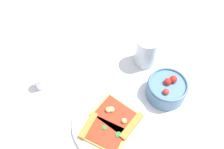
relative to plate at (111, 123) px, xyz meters
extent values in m
plane|color=silver|center=(0.03, 0.01, -0.01)|extent=(2.40, 2.40, 0.00)
cylinder|color=white|center=(0.00, 0.00, 0.00)|extent=(0.23, 0.23, 0.01)
cube|color=gold|center=(-0.03, 0.02, 0.01)|extent=(0.14, 0.15, 0.01)
cube|color=#B77A33|center=(0.00, 0.07, 0.01)|extent=(0.08, 0.06, 0.02)
cube|color=#B22D19|center=(-0.03, 0.02, 0.02)|extent=(0.12, 0.13, 0.00)
cylinder|color=#2D722D|center=(-0.02, 0.02, 0.02)|extent=(0.01, 0.01, 0.00)
cylinder|color=#2D722D|center=(-0.05, -0.02, 0.02)|extent=(0.02, 0.02, 0.00)
cube|color=#E5B256|center=(0.02, -0.02, 0.01)|extent=(0.16, 0.16, 0.01)
cube|color=#B77A33|center=(-0.02, -0.06, 0.02)|extent=(0.08, 0.08, 0.02)
cube|color=#B22D19|center=(0.02, -0.02, 0.02)|extent=(0.14, 0.14, 0.00)
sphere|color=#EAD172|center=(0.04, 0.00, 0.02)|extent=(0.02, 0.02, 0.02)
sphere|color=#EAD172|center=(-0.01, -0.04, 0.02)|extent=(0.02, 0.02, 0.02)
sphere|color=#F2D87F|center=(0.04, -0.01, 0.02)|extent=(0.02, 0.02, 0.02)
sphere|color=#F2D87F|center=(0.04, 0.00, 0.02)|extent=(0.02, 0.02, 0.02)
cylinder|color=#4C7299|center=(0.08, -0.19, 0.02)|extent=(0.13, 0.13, 0.06)
torus|color=#4C7299|center=(0.08, -0.19, 0.05)|extent=(0.13, 0.13, 0.01)
sphere|color=red|center=(0.09, -0.19, 0.06)|extent=(0.02, 0.02, 0.02)
sphere|color=red|center=(0.06, -0.17, 0.06)|extent=(0.02, 0.02, 0.02)
sphere|color=red|center=(0.10, -0.21, 0.06)|extent=(0.02, 0.02, 0.02)
sphere|color=red|center=(0.09, -0.19, 0.06)|extent=(0.02, 0.02, 0.02)
cylinder|color=silver|center=(0.23, -0.15, 0.05)|extent=(0.08, 0.08, 0.12)
cylinder|color=#592D0F|center=(0.23, -0.15, 0.05)|extent=(0.07, 0.07, 0.10)
cube|color=white|center=(0.34, 0.01, -0.01)|extent=(0.12, 0.15, 0.00)
cylinder|color=silver|center=(0.16, 0.21, 0.02)|extent=(0.03, 0.03, 0.06)
cone|color=silver|center=(0.16, 0.21, 0.06)|extent=(0.03, 0.03, 0.01)
camera|label=1|loc=(-0.29, 0.03, 0.69)|focal=38.76mm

